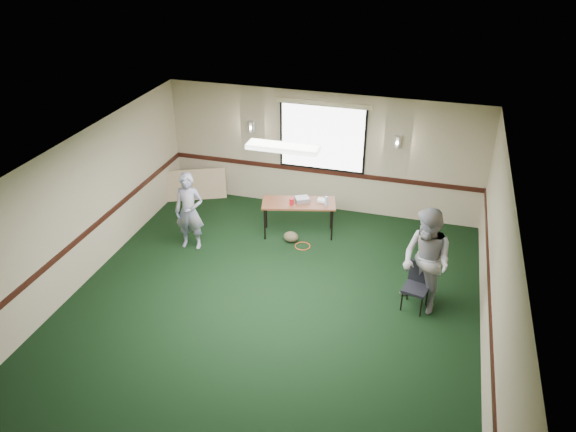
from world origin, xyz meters
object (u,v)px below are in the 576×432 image
(folding_table, at_px, (299,205))
(person_left, at_px, (189,211))
(conference_chair, at_px, (418,282))
(person_right, at_px, (426,261))
(projector, at_px, (302,199))

(folding_table, distance_m, person_left, 2.22)
(folding_table, relative_size, conference_chair, 1.94)
(conference_chair, xyz_separation_m, person_left, (-4.53, 0.70, 0.32))
(folding_table, bearing_deg, person_right, -48.15)
(conference_chair, bearing_deg, projector, 156.79)
(folding_table, xyz_separation_m, conference_chair, (2.58, -1.77, -0.21))
(folding_table, distance_m, conference_chair, 3.14)
(projector, bearing_deg, person_right, -64.45)
(conference_chair, distance_m, person_left, 4.59)
(folding_table, height_order, person_left, person_left)
(folding_table, height_order, projector, projector)
(folding_table, bearing_deg, person_left, -165.52)
(projector, distance_m, person_right, 3.20)
(projector, relative_size, person_right, 0.15)
(person_right, bearing_deg, conference_chair, -148.60)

